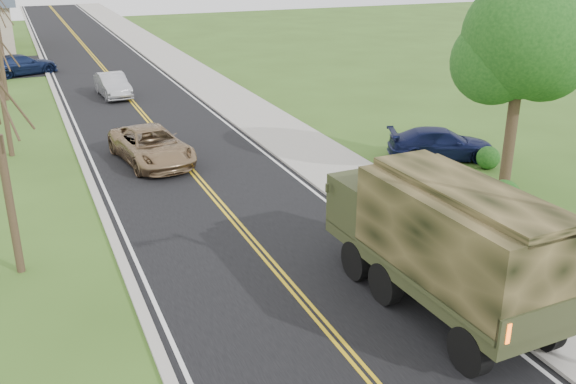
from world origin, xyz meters
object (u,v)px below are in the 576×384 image
sedan_silver (113,85)px  pickup_navy (441,144)px  military_truck (444,236)px  suv_champagne (151,146)px

sedan_silver → pickup_navy: sedan_silver is taller
sedan_silver → military_truck: bearing=-85.9°
suv_champagne → pickup_navy: 12.90m
military_truck → suv_champagne: bearing=103.7°
sedan_silver → pickup_navy: 21.75m
military_truck → sedan_silver: 29.26m
suv_champagne → sedan_silver: 13.86m
suv_champagne → pickup_navy: bearing=-28.4°
military_truck → suv_champagne: (-4.42, 15.11, -1.36)m
military_truck → sedan_silver: military_truck is taller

